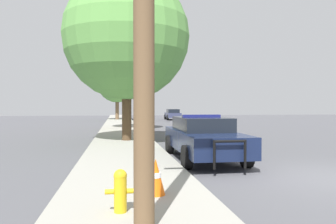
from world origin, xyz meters
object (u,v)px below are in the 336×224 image
(car_background_distant, at_px, (173,114))
(tree_sidewalk_far, at_px, (117,83))
(police_car, at_px, (203,137))
(fire_hydrant, at_px, (120,189))
(tree_sidewalk_near, at_px, (127,37))
(tree_sidewalk_mid, at_px, (124,67))
(traffic_cone, at_px, (156,177))
(traffic_light, at_px, (143,86))

(car_background_distant, height_order, tree_sidewalk_far, tree_sidewalk_far)
(car_background_distant, distance_m, tree_sidewalk_far, 8.24)
(police_car, xyz_separation_m, fire_hydrant, (-2.85, -5.57, -0.28))
(tree_sidewalk_near, distance_m, tree_sidewalk_mid, 8.94)
(police_car, relative_size, tree_sidewalk_mid, 0.77)
(fire_hydrant, bearing_deg, tree_sidewalk_far, 89.99)
(police_car, bearing_deg, tree_sidewalk_mid, -80.67)
(fire_hydrant, height_order, traffic_cone, traffic_cone)
(police_car, relative_size, tree_sidewalk_far, 0.75)
(police_car, relative_size, car_background_distant, 1.14)
(fire_hydrant, bearing_deg, police_car, 62.93)
(car_background_distant, bearing_deg, fire_hydrant, -98.92)
(car_background_distant, relative_size, tree_sidewalk_mid, 0.67)
(traffic_light, xyz_separation_m, car_background_distant, (4.56, 8.65, -3.09))
(traffic_light, xyz_separation_m, traffic_cone, (-1.94, -27.30, -3.36))
(fire_hydrant, distance_m, traffic_cone, 1.15)
(traffic_cone, bearing_deg, tree_sidewalk_near, 91.37)
(traffic_light, distance_m, traffic_cone, 27.57)
(fire_hydrant, xyz_separation_m, tree_sidewalk_far, (0.00, 36.21, 4.23))
(tree_sidewalk_mid, bearing_deg, traffic_light, 75.84)
(car_background_distant, height_order, tree_sidewalk_mid, tree_sidewalk_mid)
(fire_hydrant, bearing_deg, traffic_cone, 53.76)
(tree_sidewalk_mid, bearing_deg, fire_hydrant, -91.56)
(tree_sidewalk_far, bearing_deg, traffic_cone, -88.90)
(fire_hydrant, bearing_deg, car_background_distant, 78.98)
(police_car, distance_m, tree_sidewalk_far, 31.02)
(car_background_distant, bearing_deg, traffic_cone, -98.15)
(fire_hydrant, xyz_separation_m, traffic_light, (2.62, 28.23, 3.34))
(car_background_distant, distance_m, traffic_cone, 36.54)
(tree_sidewalk_far, bearing_deg, fire_hydrant, -90.01)
(traffic_light, bearing_deg, police_car, -89.43)
(traffic_light, height_order, tree_sidewalk_far, tree_sidewalk_far)
(fire_hydrant, height_order, car_background_distant, car_background_distant)
(car_background_distant, xyz_separation_m, traffic_cone, (-6.51, -35.95, -0.27))
(tree_sidewalk_far, xyz_separation_m, traffic_cone, (0.67, -35.28, -4.25))
(police_car, relative_size, tree_sidewalk_near, 0.64)
(tree_sidewalk_near, bearing_deg, traffic_cone, -88.63)
(tree_sidewalk_mid, relative_size, traffic_cone, 9.96)
(fire_hydrant, relative_size, tree_sidewalk_far, 0.10)
(tree_sidewalk_far, bearing_deg, tree_sidewalk_near, -89.02)
(tree_sidewalk_mid, relative_size, tree_sidewalk_far, 0.97)
(fire_hydrant, xyz_separation_m, traffic_cone, (0.68, 0.93, -0.02))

